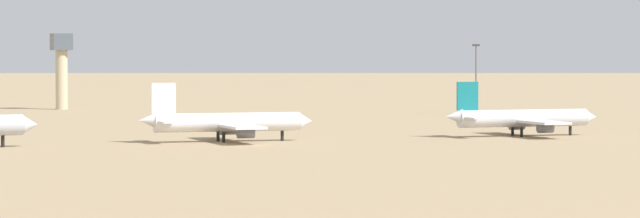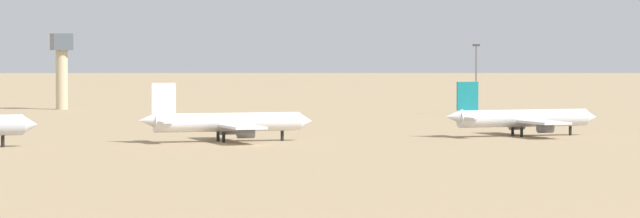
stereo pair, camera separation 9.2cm
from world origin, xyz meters
TOP-DOWN VIEW (x-y plane):
  - ground at (0.00, 0.00)m, footprint 4000.00×4000.00m
  - ridge_east at (503.68, 1034.04)m, footprint 416.14×296.34m
  - parked_jet_white_3 at (-1.18, 12.57)m, footprint 32.91×27.67m
  - parked_jet_teal_4 at (58.01, 10.43)m, footprint 32.14×26.92m
  - control_tower at (4.11, 173.89)m, footprint 5.20×5.20m
  - light_pole_east at (92.68, 103.97)m, footprint 1.80×0.50m

SIDE VIEW (x-z plane):
  - ground at x=0.00m, z-range 0.00..0.00m
  - parked_jet_teal_4 at x=58.01m, z-range -1.83..8.81m
  - parked_jet_white_3 at x=-1.18m, z-range -1.87..9.00m
  - light_pole_east at x=92.68m, z-range 1.23..18.74m
  - control_tower at x=4.11m, z-range 2.09..22.33m
  - ridge_east at x=503.68m, z-range 0.00..89.84m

